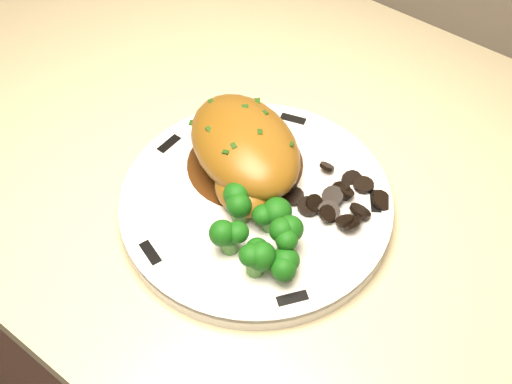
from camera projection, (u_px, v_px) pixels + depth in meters
The scene contains 10 objects.
plate at pixel (256, 204), 0.66m from camera, with size 0.28×0.28×0.02m, color silver.
rim_accent_0 at pixel (375, 201), 0.65m from camera, with size 0.03×0.01×0.00m, color black.
rim_accent_1 at pixel (293, 119), 0.73m from camera, with size 0.03×0.01×0.00m, color black.
rim_accent_2 at pixel (169, 144), 0.70m from camera, with size 0.03×0.01×0.00m, color black.
rim_accent_3 at pixel (150, 253), 0.61m from camera, with size 0.03×0.01×0.00m, color black.
rim_accent_4 at pixel (292, 298), 0.58m from camera, with size 0.03×0.01×0.00m, color black.
gravy_pool at pixel (245, 164), 0.69m from camera, with size 0.12×0.12×0.00m, color #3C1F0A.
chicken_breast at pixel (244, 150), 0.66m from camera, with size 0.18×0.16×0.06m.
mushroom_pile at pixel (329, 196), 0.65m from camera, with size 0.10×0.07×0.03m.
broccoli_florets at pixel (261, 235), 0.60m from camera, with size 0.10×0.08×0.04m.
Camera 1 is at (0.07, 1.26, 1.41)m, focal length 45.00 mm.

